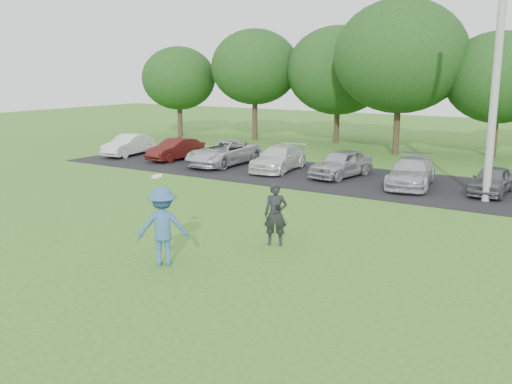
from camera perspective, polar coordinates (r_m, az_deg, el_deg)
ground at (r=14.21m, az=-7.67°, el=-7.67°), size 100.00×100.00×0.00m
parking_lot at (r=25.20m, az=11.68°, el=1.00°), size 32.00×6.50×0.03m
utility_pole at (r=22.19m, az=22.97°, el=11.50°), size 0.28×0.28×9.79m
frisbee_player at (r=14.32m, az=-9.30°, el=-3.41°), size 1.45×1.37×2.31m
camera_bystander at (r=15.74m, az=1.98°, el=-2.23°), size 0.76×0.66×1.76m
parked_cars at (r=25.21m, az=11.10°, el=2.43°), size 30.45×4.55×1.24m
tree_row at (r=33.70m, az=20.61°, el=11.64°), size 42.39×9.85×8.64m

